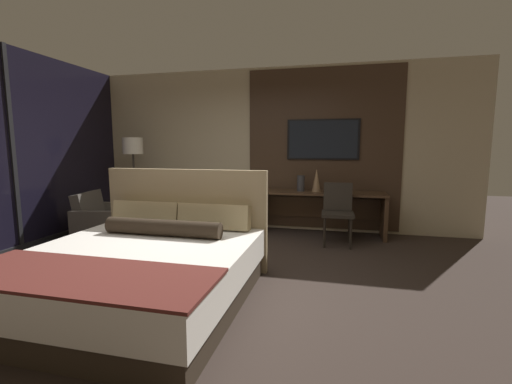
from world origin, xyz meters
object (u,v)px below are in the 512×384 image
bed (143,268)px  desk_chair (338,207)px  armchair_by_window (110,224)px  floor_lamp (133,153)px  tv (323,139)px  vase_tall (316,180)px  vase_short (301,183)px  desk (321,204)px

bed → desk_chair: 2.98m
armchair_by_window → floor_lamp: floor_lamp is taller
tv → desk_chair: size_ratio=1.31×
desk_chair → vase_tall: (-0.35, 0.45, 0.35)m
vase_tall → vase_short: 0.26m
tv → vase_short: (-0.33, -0.29, -0.72)m
bed → tv: 3.69m
desk → bed: bearing=-117.5°
bed → floor_lamp: bearing=123.9°
armchair_by_window → vase_short: vase_short is taller
armchair_by_window → tv: bearing=-78.6°
bed → tv: (1.51, 3.12, 1.25)m
bed → desk: 3.26m
tv → floor_lamp: tv is taller
desk → desk_chair: (0.27, -0.51, 0.05)m
desk → tv: bearing=90.0°
desk_chair → tv: bearing=108.6°
armchair_by_window → floor_lamp: bearing=-9.3°
armchair_by_window → vase_short: size_ratio=4.02×
vase_tall → vase_short: (-0.25, 0.00, -0.06)m
desk_chair → floor_lamp: 3.57m
tv → vase_tall: 0.73m
floor_lamp → desk_chair: bearing=-2.4°
floor_lamp → vase_tall: 3.18m
desk_chair → floor_lamp: size_ratio=0.57×
bed → vase_tall: 3.23m
tv → floor_lamp: size_ratio=0.75×
bed → floor_lamp: floor_lamp is taller
desk_chair → armchair_by_window: size_ratio=0.87×
armchair_by_window → vase_tall: 3.34m
tv → vase_short: tv is taller
bed → armchair_by_window: (-1.66, 1.75, -0.06)m
desk_chair → armchair_by_window: (-3.44, -0.62, -0.30)m
desk → tv: (-0.00, 0.23, 1.07)m
desk → tv: tv is taller
floor_lamp → vase_tall: bearing=5.6°
bed → desk: bearing=62.5°
vase_short → desk_chair: bearing=-37.2°
desk → floor_lamp: size_ratio=1.28×
desk → tv: size_ratio=1.71×
tv → floor_lamp: (-3.20, -0.60, -0.23)m
bed → vase_short: bearing=67.4°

